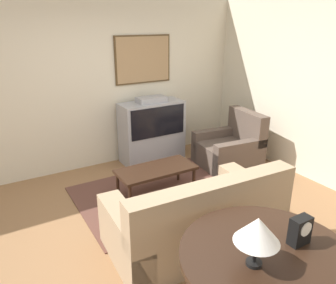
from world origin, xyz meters
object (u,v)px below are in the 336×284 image
object	(u,v)px
armchair	(230,149)
mantel_clock	(300,231)
coffee_table	(156,171)
table_lamp	(257,231)
console_table	(268,261)
tv	(152,131)
couch	(197,220)

from	to	relation	value
armchair	mantel_clock	bearing A→B (deg)	-25.63
coffee_table	table_lamp	distance (m)	2.50
armchair	mantel_clock	size ratio (longest dim) A/B	4.58
armchair	table_lamp	size ratio (longest dim) A/B	2.73
armchair	console_table	distance (m)	3.24
tv	mantel_clock	size ratio (longest dim) A/B	5.13
console_table	tv	bearing A→B (deg)	75.58
tv	couch	world-z (taller)	tv
table_lamp	mantel_clock	bearing A→B (deg)	-0.14
tv	mantel_clock	distance (m)	3.55
console_table	mantel_clock	xyz separation A→B (m)	(0.28, -0.02, 0.17)
couch	console_table	size ratio (longest dim) A/B	1.47
armchair	table_lamp	distance (m)	3.42
mantel_clock	console_table	bearing A→B (deg)	174.89
tv	console_table	xyz separation A→B (m)	(-0.89, -3.46, 0.16)
couch	table_lamp	world-z (taller)	table_lamp
couch	table_lamp	xyz separation A→B (m)	(-0.38, -1.18, 0.72)
coffee_table	mantel_clock	distance (m)	2.41
tv	armchair	bearing A→B (deg)	-40.48
coffee_table	mantel_clock	bearing A→B (deg)	-91.85
mantel_clock	armchair	bearing A→B (deg)	58.10
console_table	mantel_clock	bearing A→B (deg)	-5.11
couch	armchair	distance (m)	2.23
armchair	table_lamp	world-z (taller)	table_lamp
couch	armchair	xyz separation A→B (m)	(1.70, 1.44, -0.02)
console_table	table_lamp	distance (m)	0.37
console_table	mantel_clock	distance (m)	0.33
tv	coffee_table	distance (m)	1.26
mantel_clock	couch	bearing A→B (deg)	93.53
couch	mantel_clock	bearing A→B (deg)	96.30
tv	console_table	world-z (taller)	tv
tv	couch	bearing A→B (deg)	-106.54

